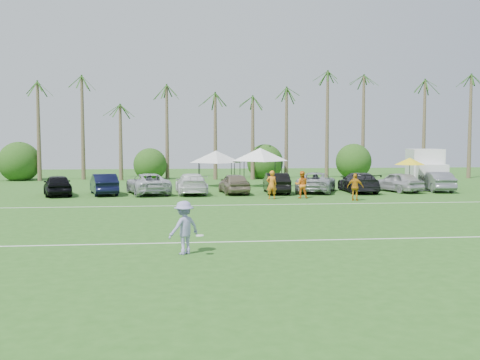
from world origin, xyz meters
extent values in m
plane|color=#295C1B|center=(0.00, 0.00, 0.00)|extent=(120.00, 120.00, 0.00)
cube|color=white|center=(0.00, 2.00, 0.01)|extent=(80.00, 0.10, 0.01)
cube|color=white|center=(0.00, 14.00, 0.01)|extent=(80.00, 0.10, 0.01)
cone|color=brown|center=(-17.00, 38.00, 4.50)|extent=(0.44, 0.44, 9.00)
cone|color=brown|center=(-12.00, 38.00, 5.00)|extent=(0.44, 0.44, 10.00)
cone|color=brown|center=(-8.00, 38.00, 5.50)|extent=(0.44, 0.44, 11.00)
cone|color=brown|center=(-4.00, 38.00, 4.00)|extent=(0.44, 0.44, 8.00)
cone|color=brown|center=(0.00, 38.00, 4.50)|extent=(0.44, 0.44, 9.00)
cone|color=brown|center=(4.00, 38.00, 5.00)|extent=(0.44, 0.44, 10.00)
cone|color=brown|center=(8.00, 38.00, 5.50)|extent=(0.44, 0.44, 11.00)
cone|color=brown|center=(13.00, 38.00, 4.00)|extent=(0.44, 0.44, 8.00)
cone|color=brown|center=(18.00, 38.00, 4.50)|extent=(0.44, 0.44, 9.00)
cone|color=brown|center=(23.00, 38.00, 5.00)|extent=(0.44, 0.44, 10.00)
cone|color=brown|center=(27.00, 38.00, 5.50)|extent=(0.44, 0.44, 11.00)
cylinder|color=brown|center=(-19.00, 39.00, 0.70)|extent=(0.30, 0.30, 1.40)
sphere|color=#1D4613|center=(-19.00, 39.00, 1.80)|extent=(4.00, 4.00, 4.00)
cylinder|color=brown|center=(-6.00, 39.00, 0.70)|extent=(0.30, 0.30, 1.40)
sphere|color=#1D4613|center=(-6.00, 39.00, 1.80)|extent=(4.00, 4.00, 4.00)
cylinder|color=brown|center=(6.00, 39.00, 0.70)|extent=(0.30, 0.30, 1.40)
sphere|color=#1D4613|center=(6.00, 39.00, 1.80)|extent=(4.00, 4.00, 4.00)
cylinder|color=brown|center=(16.00, 39.00, 0.70)|extent=(0.30, 0.30, 1.40)
sphere|color=#1D4613|center=(16.00, 39.00, 1.80)|extent=(4.00, 4.00, 4.00)
imported|color=orange|center=(3.29, 17.28, 0.96)|extent=(0.72, 0.50, 1.92)
imported|color=orange|center=(5.40, 17.53, 0.93)|extent=(1.02, 0.87, 1.85)
imported|color=orange|center=(8.55, 15.63, 0.89)|extent=(1.13, 0.83, 1.79)
cube|color=silver|center=(17.94, 25.64, 2.02)|extent=(3.51, 5.00, 2.46)
cube|color=silver|center=(17.15, 22.59, 1.03)|extent=(2.64, 2.28, 2.07)
cube|color=black|center=(16.97, 21.88, 0.74)|extent=(2.27, 0.85, 0.98)
cube|color=#E5590C|center=(19.14, 25.34, 1.58)|extent=(0.41, 1.53, 0.89)
cylinder|color=black|center=(16.25, 23.03, 0.44)|extent=(0.51, 0.93, 0.89)
cylinder|color=black|center=(18.16, 22.54, 0.44)|extent=(0.51, 0.93, 0.89)
cylinder|color=black|center=(17.28, 27.03, 0.44)|extent=(0.51, 0.93, 0.89)
cylinder|color=black|center=(19.19, 26.54, 0.44)|extent=(0.51, 0.93, 0.89)
cylinder|color=black|center=(-1.25, 26.29, 1.04)|extent=(0.06, 0.06, 2.07)
cylinder|color=black|center=(1.66, 26.29, 1.04)|extent=(0.06, 0.06, 2.07)
cylinder|color=black|center=(-1.25, 29.20, 1.04)|extent=(0.06, 0.06, 2.07)
cylinder|color=black|center=(1.66, 29.20, 1.04)|extent=(0.06, 0.06, 2.07)
pyramid|color=silver|center=(0.20, 27.75, 3.11)|extent=(4.48, 4.48, 1.04)
cylinder|color=black|center=(2.38, 25.58, 1.11)|extent=(0.06, 0.06, 2.23)
cylinder|color=black|center=(5.52, 25.58, 1.11)|extent=(0.06, 0.06, 2.23)
cylinder|color=black|center=(2.38, 28.72, 1.11)|extent=(0.06, 0.06, 2.23)
cylinder|color=black|center=(5.52, 28.72, 1.11)|extent=(0.06, 0.06, 2.23)
pyramid|color=white|center=(3.95, 27.15, 3.34)|extent=(4.81, 4.81, 1.11)
cylinder|color=black|center=(14.72, 21.30, 1.18)|extent=(0.05, 0.05, 2.37)
cone|color=yellow|center=(14.72, 21.30, 2.37)|extent=(2.37, 2.37, 0.54)
imported|color=#918DC8|center=(-2.64, -0.04, 0.91)|extent=(1.35, 1.24, 1.82)
cylinder|color=white|center=(-2.12, -0.43, 0.69)|extent=(0.27, 0.27, 0.03)
imported|color=black|center=(-11.58, 21.17, 0.77)|extent=(3.00, 4.82, 1.53)
imported|color=black|center=(-8.40, 21.61, 0.77)|extent=(2.75, 4.91, 1.53)
imported|color=silver|center=(-5.22, 21.58, 0.77)|extent=(3.85, 5.98, 1.53)
imported|color=white|center=(-2.04, 21.39, 0.77)|extent=(2.49, 5.41, 1.53)
imported|color=#7B6C57|center=(1.14, 21.33, 0.77)|extent=(2.24, 4.65, 1.53)
imported|color=black|center=(4.32, 21.28, 0.77)|extent=(1.85, 4.72, 1.53)
imported|color=#A3A6AC|center=(7.50, 21.74, 0.77)|extent=(4.37, 6.06, 1.53)
imported|color=black|center=(10.68, 21.33, 0.77)|extent=(2.29, 5.34, 1.53)
imported|color=#B8B7BC|center=(13.86, 21.46, 0.77)|extent=(3.03, 4.83, 1.53)
imported|color=slate|center=(17.04, 21.61, 0.77)|extent=(2.20, 4.82, 1.53)
camera|label=1|loc=(-2.68, -18.11, 3.79)|focal=40.00mm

